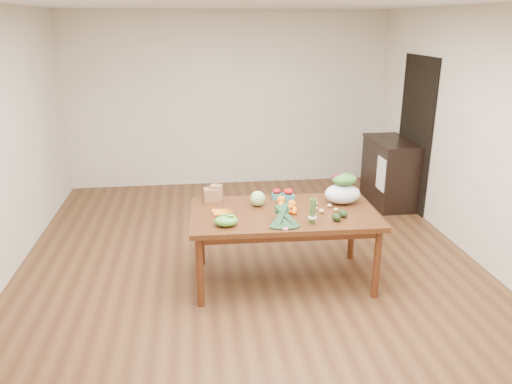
{
  "coord_description": "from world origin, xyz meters",
  "views": [
    {
      "loc": [
        -0.56,
        -4.85,
        2.52
      ],
      "look_at": [
        0.06,
        0.0,
        0.85
      ],
      "focal_mm": 35.0,
      "sensor_mm": 36.0,
      "label": 1
    }
  ],
  "objects": [
    {
      "name": "potato_a",
      "position": [
        0.6,
        -0.36,
        0.77
      ],
      "size": [
        0.05,
        0.05,
        0.05
      ],
      "primitive_type": "ellipsoid",
      "color": "tan",
      "rests_on": "dining_table"
    },
    {
      "name": "asparagus_bundle",
      "position": [
        0.5,
        -0.68,
        0.88
      ],
      "size": [
        0.08,
        0.12,
        0.26
      ],
      "primitive_type": null,
      "rotation": [
        0.15,
        0.0,
        -0.03
      ],
      "color": "#5F873D",
      "rests_on": "dining_table"
    },
    {
      "name": "cabinet",
      "position": [
        2.22,
        1.73,
        0.47
      ],
      "size": [
        0.52,
        1.02,
        0.94
      ],
      "primitive_type": "cube",
      "color": "black",
      "rests_on": "floor"
    },
    {
      "name": "ceiling",
      "position": [
        0.0,
        0.0,
        2.7
      ],
      "size": [
        5.0,
        6.0,
        0.02
      ],
      "primitive_type": "cube",
      "color": "white",
      "rests_on": "room_walls"
    },
    {
      "name": "kale_bunch",
      "position": [
        0.23,
        -0.7,
        0.83
      ],
      "size": [
        0.33,
        0.41,
        0.16
      ],
      "primitive_type": null,
      "rotation": [
        0.0,
        0.0,
        -0.03
      ],
      "color": "black",
      "rests_on": "dining_table"
    },
    {
      "name": "orange_a",
      "position": [
        0.28,
        -0.26,
        0.79
      ],
      "size": [
        0.07,
        0.07,
        0.07
      ],
      "primitive_type": "sphere",
      "color": "orange",
      "rests_on": "dining_table"
    },
    {
      "name": "room_walls",
      "position": [
        0.0,
        0.0,
        1.35
      ],
      "size": [
        5.02,
        6.02,
        2.7
      ],
      "color": "silver",
      "rests_on": "floor"
    },
    {
      "name": "paper_bag",
      "position": [
        -0.39,
        0.05,
        0.83
      ],
      "size": [
        0.24,
        0.2,
        0.17
      ],
      "primitive_type": null,
      "rotation": [
        0.0,
        0.0,
        -0.03
      ],
      "color": "brown",
      "rests_on": "dining_table"
    },
    {
      "name": "floor",
      "position": [
        0.0,
        0.0,
        0.0
      ],
      "size": [
        6.0,
        6.0,
        0.0
      ],
      "primitive_type": "plane",
      "color": "brown",
      "rests_on": "ground"
    },
    {
      "name": "potato_b",
      "position": [
        0.65,
        -0.43,
        0.77
      ],
      "size": [
        0.05,
        0.05,
        0.05
      ],
      "primitive_type": "ellipsoid",
      "color": "tan",
      "rests_on": "dining_table"
    },
    {
      "name": "mandarin_cluster",
      "position": [
        0.35,
        -0.37,
        0.79
      ],
      "size": [
        0.19,
        0.19,
        0.08
      ],
      "primitive_type": null,
      "rotation": [
        0.0,
        0.0,
        -0.03
      ],
      "color": "orange",
      "rests_on": "dining_table"
    },
    {
      "name": "strawberry_basket_b",
      "position": [
        0.4,
        -0.03,
        0.8
      ],
      "size": [
        0.12,
        0.12,
        0.1
      ],
      "primitive_type": null,
      "rotation": [
        0.0,
        0.0,
        -0.03
      ],
      "color": "red",
      "rests_on": "dining_table"
    },
    {
      "name": "strawberry_basket_a",
      "position": [
        0.28,
        0.04,
        0.79
      ],
      "size": [
        0.1,
        0.1,
        0.09
      ],
      "primitive_type": null,
      "rotation": [
        0.0,
        0.0,
        -0.03
      ],
      "color": "red",
      "rests_on": "dining_table"
    },
    {
      "name": "dining_table",
      "position": [
        0.29,
        -0.34,
        0.38
      ],
      "size": [
        1.85,
        1.07,
        0.75
      ],
      "primitive_type": "cube",
      "rotation": [
        0.0,
        0.0,
        -0.03
      ],
      "color": "#542E13",
      "rests_on": "floor"
    },
    {
      "name": "avocado_b",
      "position": [
        0.83,
        -0.56,
        0.79
      ],
      "size": [
        0.1,
        0.12,
        0.07
      ],
      "primitive_type": "ellipsoid",
      "rotation": [
        0.0,
        0.0,
        0.3
      ],
      "color": "black",
      "rests_on": "dining_table"
    },
    {
      "name": "cabbage",
      "position": [
        0.06,
        -0.15,
        0.83
      ],
      "size": [
        0.16,
        0.16,
        0.16
      ],
      "primitive_type": "sphere",
      "color": "#A0CD76",
      "rests_on": "dining_table"
    },
    {
      "name": "orange_c",
      "position": [
        0.39,
        -0.26,
        0.79
      ],
      "size": [
        0.09,
        0.09,
        0.09
      ],
      "primitive_type": "sphere",
      "color": "orange",
      "rests_on": "dining_table"
    },
    {
      "name": "doorway_dark",
      "position": [
        2.48,
        1.6,
        1.05
      ],
      "size": [
        0.02,
        1.0,
        2.1
      ],
      "primitive_type": "cube",
      "color": "black",
      "rests_on": "floor"
    },
    {
      "name": "avocado_a",
      "position": [
        0.74,
        -0.64,
        0.79
      ],
      "size": [
        0.1,
        0.13,
        0.07
      ],
      "primitive_type": "ellipsoid",
      "rotation": [
        0.0,
        0.0,
        0.3
      ],
      "color": "black",
      "rests_on": "dining_table"
    },
    {
      "name": "dish_towel",
      "position": [
        1.96,
        1.4,
        0.55
      ],
      "size": [
        0.02,
        0.28,
        0.45
      ],
      "primitive_type": "cube",
      "color": "white",
      "rests_on": "cabinet"
    },
    {
      "name": "potato_c",
      "position": [
        0.77,
        -0.29,
        0.77
      ],
      "size": [
        0.05,
        0.04,
        0.04
      ],
      "primitive_type": "ellipsoid",
      "color": "tan",
      "rests_on": "dining_table"
    },
    {
      "name": "potato_e",
      "position": [
        0.8,
        -0.41,
        0.77
      ],
      "size": [
        0.05,
        0.04,
        0.04
      ],
      "primitive_type": "ellipsoid",
      "color": "tan",
      "rests_on": "dining_table"
    },
    {
      "name": "orange_b",
      "position": [
        0.3,
        -0.13,
        0.8
      ],
      "size": [
        0.09,
        0.09,
        0.09
      ],
      "primitive_type": "sphere",
      "color": "orange",
      "rests_on": "dining_table"
    },
    {
      "name": "salad_bag",
      "position": [
        0.93,
        -0.18,
        0.89
      ],
      "size": [
        0.38,
        0.29,
        0.28
      ],
      "primitive_type": null,
      "rotation": [
        0.0,
        0.0,
        -0.03
      ],
      "color": "white",
      "rests_on": "dining_table"
    },
    {
      "name": "snap_pea_bag",
      "position": [
        -0.3,
        -0.63,
        0.8
      ],
      "size": [
        0.22,
        0.17,
        0.1
      ],
      "primitive_type": "ellipsoid",
      "color": "#479532",
      "rests_on": "dining_table"
    },
    {
      "name": "potato_d",
      "position": [
        0.64,
        -0.21,
        0.77
      ],
      "size": [
        0.05,
        0.04,
        0.04
      ],
      "primitive_type": "ellipsoid",
      "color": "#D8C77C",
      "rests_on": "dining_table"
    },
    {
      "name": "carrots",
      "position": [
        -0.29,
        -0.32,
        0.76
      ],
      "size": [
        0.23,
        0.19,
        0.03
      ],
      "primitive_type": null,
      "rotation": [
        0.0,
        0.0,
        -0.03
      ],
      "color": "orange",
      "rests_on": "dining_table"
    }
  ]
}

